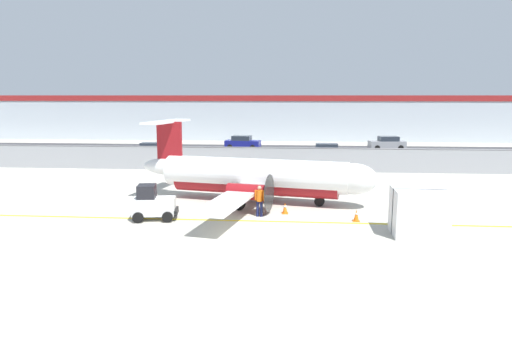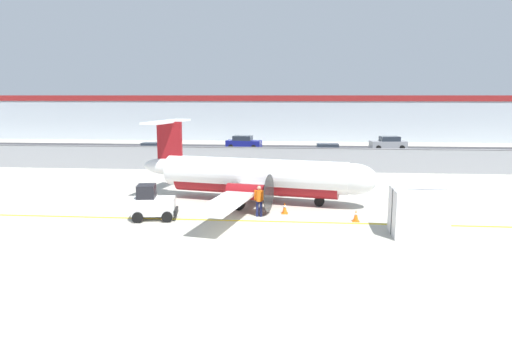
% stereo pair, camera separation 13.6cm
% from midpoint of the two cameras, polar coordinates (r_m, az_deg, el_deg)
% --- Properties ---
extents(ground_plane, '(140.00, 140.00, 0.01)m').
position_cam_midpoint_polar(ground_plane, '(23.95, 0.58, -6.35)').
color(ground_plane, '#B7B2A3').
extents(perimeter_fence, '(98.00, 0.10, 2.10)m').
position_cam_midpoint_polar(perimeter_fence, '(39.40, 2.27, 1.52)').
color(perimeter_fence, gray).
rests_on(perimeter_fence, ground).
extents(parking_lot_strip, '(98.00, 17.00, 0.12)m').
position_cam_midpoint_polar(parking_lot_strip, '(50.93, 2.83, 2.10)').
color(parking_lot_strip, '#38383A').
rests_on(parking_lot_strip, ground).
extents(background_building, '(91.00, 8.10, 6.50)m').
position_cam_midpoint_polar(background_building, '(69.08, 3.37, 6.67)').
color(background_building, '#A8B2BC').
rests_on(background_building, ground).
extents(commuter_airplane, '(14.84, 16.00, 4.92)m').
position_cam_midpoint_polar(commuter_airplane, '(27.80, 0.22, -0.76)').
color(commuter_airplane, white).
rests_on(commuter_airplane, ground).
extents(baggage_tug, '(2.48, 1.69, 1.88)m').
position_cam_midpoint_polar(baggage_tug, '(24.66, -12.91, -4.09)').
color(baggage_tug, silver).
rests_on(baggage_tug, ground).
extents(ground_crew_worker, '(0.55, 0.39, 1.70)m').
position_cam_midpoint_polar(ground_crew_worker, '(24.64, 0.29, -3.62)').
color(ground_crew_worker, '#191E4C').
rests_on(ground_crew_worker, ground).
extents(cargo_container, '(2.44, 2.04, 2.20)m').
position_cam_midpoint_polar(cargo_container, '(22.67, 19.52, -4.94)').
color(cargo_container, silver).
rests_on(cargo_container, ground).
extents(traffic_cone_near_left, '(0.36, 0.36, 0.64)m').
position_cam_midpoint_polar(traffic_cone_near_left, '(25.43, 3.49, -4.71)').
color(traffic_cone_near_left, orange).
rests_on(traffic_cone_near_left, ground).
extents(traffic_cone_near_right, '(0.36, 0.36, 0.64)m').
position_cam_midpoint_polar(traffic_cone_near_right, '(26.58, -14.71, -4.39)').
color(traffic_cone_near_right, orange).
rests_on(traffic_cone_near_right, ground).
extents(traffic_cone_far_left, '(0.36, 0.36, 0.64)m').
position_cam_midpoint_polar(traffic_cone_far_left, '(24.41, 12.27, -5.51)').
color(traffic_cone_far_left, orange).
rests_on(traffic_cone_far_left, ground).
extents(parked_car_0, '(4.30, 2.21, 1.58)m').
position_cam_midpoint_polar(parked_car_0, '(48.38, -13.04, 2.48)').
color(parked_car_0, navy).
rests_on(parked_car_0, parking_lot_strip).
extents(parked_car_1, '(4.38, 2.41, 1.58)m').
position_cam_midpoint_polar(parked_car_1, '(55.15, -1.76, 3.54)').
color(parked_car_1, navy).
rests_on(parked_car_1, parking_lot_strip).
extents(parked_car_2, '(4.22, 2.04, 1.58)m').
position_cam_midpoint_polar(parked_car_2, '(46.72, 8.85, 2.37)').
color(parked_car_2, navy).
rests_on(parked_car_2, parking_lot_strip).
extents(parked_car_3, '(4.37, 2.38, 1.58)m').
position_cam_midpoint_polar(parked_car_3, '(56.55, 16.02, 3.32)').
color(parked_car_3, gray).
rests_on(parked_car_3, parking_lot_strip).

